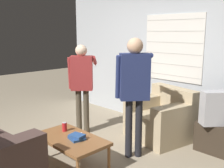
% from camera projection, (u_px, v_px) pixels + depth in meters
% --- Properties ---
extents(ground_plane, '(16.00, 16.00, 0.00)m').
position_uv_depth(ground_plane, '(79.00, 158.00, 3.76)').
color(ground_plane, gray).
extents(wall_back, '(5.20, 0.08, 2.55)m').
position_uv_depth(wall_back, '(163.00, 59.00, 4.91)').
color(wall_back, '#ADB2B7').
rests_on(wall_back, ground_plane).
extents(armchair_beige, '(1.10, 1.02, 0.84)m').
position_uv_depth(armchair_beige, '(162.00, 118.00, 4.42)').
color(armchair_beige, tan).
rests_on(armchair_beige, ground_plane).
extents(coffee_table, '(1.01, 0.57, 0.42)m').
position_uv_depth(coffee_table, '(71.00, 141.00, 3.43)').
color(coffee_table, brown).
rests_on(coffee_table, ground_plane).
extents(person_left_standing, '(0.48, 0.76, 1.56)m').
position_uv_depth(person_left_standing, '(82.00, 79.00, 4.52)').
color(person_left_standing, '#4C4233').
rests_on(person_left_standing, ground_plane).
extents(person_right_standing, '(0.56, 0.79, 1.70)m').
position_uv_depth(person_right_standing, '(134.00, 83.00, 3.61)').
color(person_right_standing, black).
rests_on(person_right_standing, ground_plane).
extents(book_stack, '(0.23, 0.21, 0.07)m').
position_uv_depth(book_stack, '(77.00, 137.00, 3.36)').
color(book_stack, '#284C89').
rests_on(book_stack, coffee_table).
extents(soda_can, '(0.07, 0.07, 0.13)m').
position_uv_depth(soda_can, '(65.00, 127.00, 3.64)').
color(soda_can, red).
rests_on(soda_can, coffee_table).
extents(spare_remote, '(0.10, 0.13, 0.02)m').
position_uv_depth(spare_remote, '(77.00, 134.00, 3.50)').
color(spare_remote, white).
rests_on(spare_remote, coffee_table).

